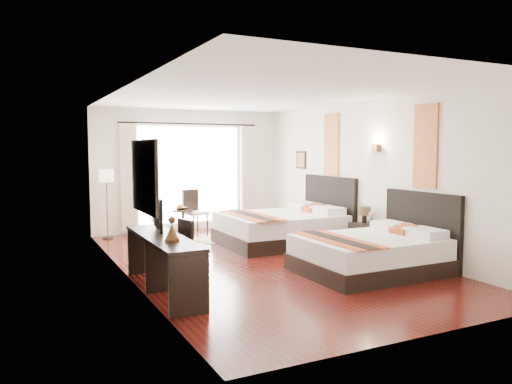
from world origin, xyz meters
name	(u,v)px	position (x,y,z in m)	size (l,w,h in m)	color
floor	(262,262)	(0.00, 0.00, -0.01)	(4.50, 7.50, 0.01)	#380C0A
ceiling	(262,95)	(0.00, 0.00, 2.79)	(4.50, 7.50, 0.02)	white
wall_headboard	(369,176)	(2.25, 0.00, 1.40)	(0.01, 7.50, 2.80)	silver
wall_desk	(126,183)	(-2.25, 0.00, 1.40)	(0.01, 7.50, 2.80)	silver
wall_window	(189,170)	(0.00, 3.75, 1.40)	(4.50, 0.01, 2.80)	silver
wall_entry	(432,200)	(0.00, -3.75, 1.40)	(4.50, 0.01, 2.80)	silver
window_glass	(190,175)	(0.00, 3.73, 1.30)	(2.40, 0.02, 2.20)	white
sheer_curtain	(191,175)	(0.00, 3.67, 1.30)	(2.30, 0.02, 2.10)	white
drape_left	(128,177)	(-1.45, 3.63, 1.28)	(0.35, 0.14, 2.35)	#C1B796
drape_right	(247,174)	(1.45, 3.63, 1.28)	(0.35, 0.14, 2.35)	#C1B796
art_panel_near	(425,146)	(2.23, -1.41, 1.95)	(0.03, 0.50, 1.35)	maroon
art_panel_far	(331,147)	(2.23, 1.20, 1.95)	(0.03, 0.50, 1.35)	maroon
wall_sconce	(376,148)	(2.19, -0.25, 1.92)	(0.10, 0.14, 0.14)	#4B311A
mirror_frame	(144,176)	(-2.22, -0.99, 1.55)	(0.04, 1.25, 0.95)	black
mirror_glass	(146,176)	(-2.19, -0.99, 1.55)	(0.01, 1.12, 0.82)	white
bed_near	(374,252)	(1.23, -1.41, 0.31)	(2.15, 1.68, 1.21)	black
bed_far	(285,227)	(1.13, 1.20, 0.34)	(2.36, 1.84, 1.33)	black
nightstand	(367,239)	(2.03, -0.25, 0.27)	(0.46, 0.56, 0.54)	black
table_lamp	(364,212)	(2.06, -0.12, 0.74)	(0.22, 0.22, 0.35)	black
vase	(372,224)	(2.03, -0.36, 0.56)	(0.12, 0.12, 0.13)	black
console_desk	(163,264)	(-1.99, -0.99, 0.38)	(0.50, 2.20, 0.76)	black
television	(153,213)	(-1.97, -0.44, 0.99)	(0.81, 0.11, 0.47)	black
bronze_figurine	(172,230)	(-1.99, -1.43, 0.89)	(0.18, 0.18, 0.27)	#4B311A
desk_chair	(176,262)	(-1.65, -0.50, 0.27)	(0.48, 0.48, 0.88)	#B8A68D
floor_lamp	(106,180)	(-1.96, 3.36, 1.24)	(0.30, 0.30, 1.47)	black
side_table	(183,222)	(-0.35, 3.22, 0.27)	(0.47, 0.47, 0.55)	black
fruit_bowl	(181,208)	(-0.39, 3.25, 0.58)	(0.24, 0.24, 0.06)	#4A2A1A
window_chair	(195,220)	(-0.04, 3.29, 0.30)	(0.56, 0.56, 0.98)	#B8A68D
jute_rug	(221,239)	(0.19, 2.28, 0.01)	(1.12, 0.76, 0.01)	tan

